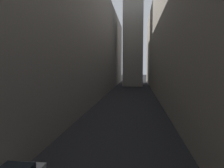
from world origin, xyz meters
TOP-DOWN VIEW (x-y plane):
  - ground_plane at (0.00, 48.00)m, footprint 264.00×264.00m
  - building_block_left at (-13.28, 50.00)m, footprint 15.57×108.00m
  - building_block_right at (12.49, 50.00)m, footprint 13.99×108.00m

SIDE VIEW (x-z plane):
  - ground_plane at x=0.00m, z-range 0.00..0.00m
  - building_block_left at x=-13.28m, z-range 0.00..23.73m
  - building_block_right at x=12.49m, z-range 0.00..24.64m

